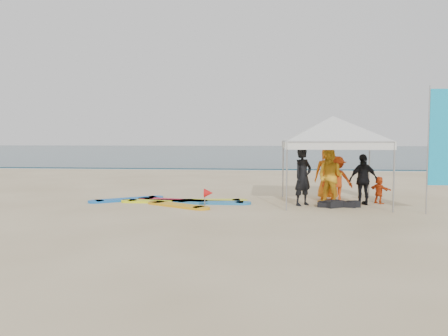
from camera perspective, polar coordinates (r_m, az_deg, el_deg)
name	(u,v)px	position (r m, az deg, el deg)	size (l,w,h in m)	color
ground	(196,217)	(12.39, -3.68, -6.36)	(120.00, 120.00, 0.00)	beige
ocean	(255,151)	(72.09, 4.04, 2.25)	(160.00, 84.00, 0.08)	#0C2633
shoreline_foam	(238,170)	(30.38, 1.87, -0.20)	(160.00, 1.20, 0.01)	silver
person_black_a	(303,177)	(14.52, 10.28, -1.13)	(0.69, 0.45, 1.89)	black
person_yellow	(330,177)	(14.99, 13.70, -1.10)	(0.90, 0.70, 1.85)	yellow
person_orange_a	(337,179)	(15.52, 14.57, -1.44)	(1.02, 0.59, 1.58)	#E34714
person_black_b	(363,180)	(15.09, 17.73, -1.45)	(0.99, 0.41, 1.69)	black
person_orange_b	(328,173)	(16.12, 13.43, -0.60)	(0.95, 0.62, 1.93)	orange
person_seated	(379,190)	(15.65, 19.60, -2.72)	(0.85, 0.27, 0.92)	#DC4613
canopy_tent	(333,116)	(15.07, 14.03, 6.56)	(4.46, 4.46, 3.36)	#A5A5A8
feather_flag	(438,139)	(14.00, 26.21, 3.45)	(0.62, 0.04, 3.72)	#A5A5A8
marker_pennant	(209,193)	(13.66, -2.03, -3.29)	(0.28, 0.28, 0.64)	#A5A5A8
gear_pile	(338,204)	(14.48, 14.64, -4.60)	(1.38, 0.62, 0.22)	black
surfboard_spread	(175,202)	(15.10, -6.36, -4.38)	(5.20, 2.72, 0.07)	red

